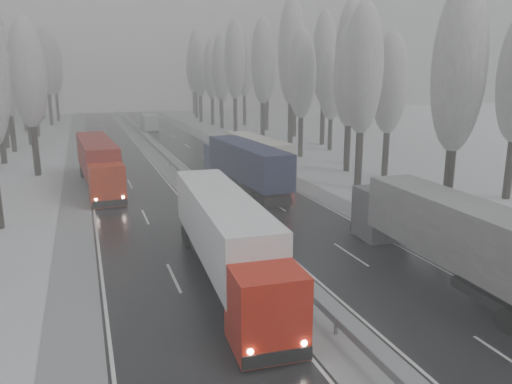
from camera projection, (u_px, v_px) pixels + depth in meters
carriageway_right at (253, 189)px, 46.00m from camera, size 7.50×200.00×0.03m
carriageway_left at (137, 199)px, 42.65m from camera, size 7.50×200.00×0.03m
median_slush at (197, 194)px, 44.32m from camera, size 3.00×200.00×0.04m
shoulder_right at (302, 185)px, 47.58m from camera, size 2.40×200.00×0.04m
shoulder_left at (75, 203)px, 41.06m from camera, size 2.40×200.00×0.04m
median_guardrail at (197, 187)px, 44.18m from camera, size 0.12×200.00×0.76m
tree_16 at (459, 70)px, 33.49m from camera, size 3.60×3.60×16.53m
tree_18 at (363, 70)px, 43.76m from camera, size 3.60×3.60×16.58m
tree_19 at (390, 84)px, 49.49m from camera, size 3.60×3.60×14.57m
tree_20 at (350, 76)px, 52.44m from camera, size 3.60×3.60×15.71m
tree_21 at (351, 59)px, 56.40m from camera, size 3.60×3.60×18.62m
tree_22 at (302, 75)px, 61.73m from camera, size 3.60×3.60×15.86m
tree_23 at (332, 86)px, 67.75m from camera, size 3.60×3.60×13.55m
tree_24 at (291, 52)px, 66.30m from camera, size 3.60×3.60×20.49m
tree_25 at (324, 59)px, 72.34m from camera, size 3.60×3.60×19.44m
tree_26 at (263, 62)px, 75.86m from camera, size 3.60×3.60×18.78m
tree_27 at (295, 68)px, 82.00m from camera, size 3.60×3.60×17.62m
tree_28 at (235, 60)px, 85.16m from camera, size 3.60×3.60×19.62m
tree_29 at (267, 66)px, 91.42m from camera, size 3.60×3.60×18.11m
tree_30 at (221, 67)px, 94.45m from camera, size 3.60×3.60×17.86m
tree_31 at (244, 65)px, 99.91m from camera, size 3.60×3.60×18.58m
tree_32 at (212, 70)px, 101.45m from camera, size 3.60×3.60×17.33m
tree_33 at (222, 79)px, 106.57m from camera, size 3.60×3.60×14.33m
tree_34 at (200, 69)px, 107.64m from camera, size 3.60×3.60×17.63m
tree_35 at (235, 67)px, 114.17m from camera, size 3.60×3.60×18.25m
tree_36 at (195, 62)px, 116.72m from camera, size 3.60×3.60×20.23m
tree_37 at (220, 73)px, 123.20m from camera, size 3.60×3.60×16.37m
tree_38 at (193, 69)px, 127.30m from camera, size 3.60×3.60×17.97m
tree_39 at (200, 73)px, 132.14m from camera, size 3.60×3.60×16.19m
tree_62 at (28, 74)px, 50.08m from camera, size 3.60×3.60×16.04m
tree_66 at (7, 78)px, 65.96m from camera, size 3.60×3.60×15.23m
tree_68 at (24, 71)px, 72.46m from camera, size 3.60×3.60×16.65m
tree_70 at (32, 70)px, 81.74m from camera, size 3.60×3.60×17.09m
tree_71 at (2, 60)px, 83.52m from camera, size 3.60×3.60×19.61m
tree_72 at (21, 77)px, 89.79m from camera, size 3.60×3.60×15.11m
tree_73 at (5, 70)px, 92.23m from camera, size 3.60×3.60×17.22m
tree_74 at (46, 62)px, 100.26m from camera, size 3.60×3.60×19.68m
tree_76 at (54, 66)px, 109.38m from camera, size 3.60×3.60×18.55m
tree_77 at (29, 79)px, 111.89m from camera, size 3.60×3.60×14.32m
tree_78 at (38, 64)px, 114.16m from camera, size 3.60×3.60×19.55m
tree_79 at (28, 71)px, 117.32m from camera, size 3.60×3.60×17.07m
truck_grey_tarp at (450, 232)px, 25.41m from camera, size 3.34×17.16×4.38m
truck_blue_box at (243, 162)px, 45.35m from camera, size 3.65×17.14×4.37m
truck_cream_box at (253, 152)px, 53.35m from camera, size 3.47×15.46×3.94m
box_truck_distant at (150, 122)px, 93.87m from camera, size 2.72×8.03×2.97m
truck_red_white at (226, 235)px, 25.00m from camera, size 3.55×17.19×4.38m
truck_red_red at (98, 161)px, 45.92m from camera, size 3.69×17.44×4.44m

